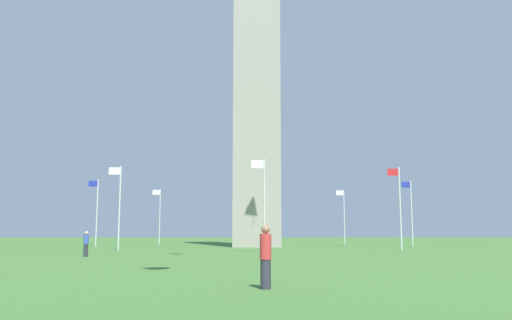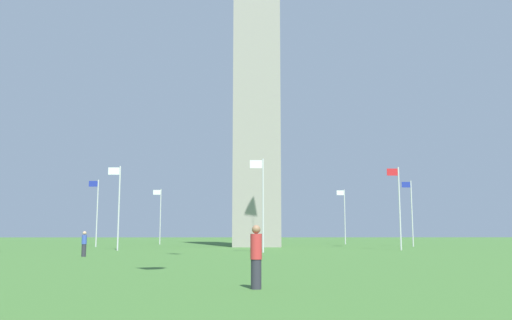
# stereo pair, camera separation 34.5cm
# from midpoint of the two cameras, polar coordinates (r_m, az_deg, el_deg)

# --- Properties ---
(ground_plane) EXTENTS (260.00, 260.00, 0.00)m
(ground_plane) POSITION_cam_midpoint_polar(r_m,az_deg,el_deg) (59.98, 0.17, -9.26)
(ground_plane) COLOR #3D6B2D
(obelisk_monument) EXTENTS (5.26, 5.26, 47.85)m
(obelisk_monument) POSITION_cam_midpoint_polar(r_m,az_deg,el_deg) (64.02, 0.16, 12.68)
(obelisk_monument) COLOR gray
(obelisk_monument) RESTS_ON ground
(flagpole_n) EXTENTS (1.12, 0.14, 7.43)m
(flagpole_n) POSITION_cam_midpoint_polar(r_m,az_deg,el_deg) (62.00, -16.52, -5.11)
(flagpole_n) COLOR silver
(flagpole_n) RESTS_ON ground
(flagpole_ne) EXTENTS (1.12, 0.14, 7.43)m
(flagpole_ne) POSITION_cam_midpoint_polar(r_m,az_deg,el_deg) (48.65, -14.32, -4.53)
(flagpole_ne) COLOR silver
(flagpole_ne) RESTS_ON ground
(flagpole_e) EXTENTS (1.12, 0.14, 7.43)m
(flagpole_e) POSITION_cam_midpoint_polar(r_m,az_deg,el_deg) (42.38, 0.90, -4.32)
(flagpole_e) COLOR silver
(flagpole_e) RESTS_ON ground
(flagpole_se) EXTENTS (1.12, 0.14, 7.43)m
(flagpole_se) POSITION_cam_midpoint_polar(r_m,az_deg,el_deg) (49.66, 15.22, -4.56)
(flagpole_se) COLOR silver
(flagpole_se) RESTS_ON ground
(flagpole_s) EXTENTS (1.12, 0.14, 7.43)m
(flagpole_s) POSITION_cam_midpoint_polar(r_m,az_deg,el_deg) (63.13, 16.43, -5.16)
(flagpole_s) COLOR silver
(flagpole_s) RESTS_ON ground
(flagpole_sw) EXTENTS (1.12, 0.14, 7.43)m
(flagpole_sw) POSITION_cam_midpoint_polar(r_m,az_deg,el_deg) (73.91, 9.56, -5.71)
(flagpole_sw) COLOR silver
(flagpole_sw) RESTS_ON ground
(flagpole_w) EXTENTS (1.12, 0.14, 7.43)m
(flagpole_w) POSITION_cam_midpoint_polar(r_m,az_deg,el_deg) (77.68, -0.33, -5.91)
(flagpole_w) COLOR silver
(flagpole_w) RESTS_ON ground
(flagpole_nw) EXTENTS (1.12, 0.14, 7.43)m
(flagpole_nw) POSITION_cam_midpoint_polar(r_m,az_deg,el_deg) (73.24, -10.10, -5.68)
(flagpole_nw) COLOR silver
(flagpole_nw) RESTS_ON ground
(person_blue_shirt) EXTENTS (0.32, 0.32, 1.63)m
(person_blue_shirt) POSITION_cam_midpoint_polar(r_m,az_deg,el_deg) (36.53, -17.65, -8.56)
(person_blue_shirt) COLOR #2D2D38
(person_blue_shirt) RESTS_ON ground
(person_red_shirt) EXTENTS (0.32, 0.32, 1.74)m
(person_red_shirt) POSITION_cam_midpoint_polar(r_m,az_deg,el_deg) (14.83, 0.69, -10.34)
(person_red_shirt) COLOR #2D2D38
(person_red_shirt) RESTS_ON ground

